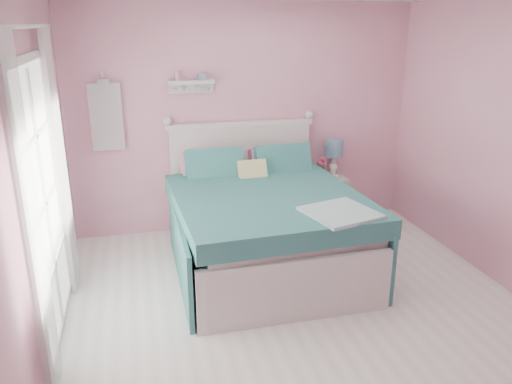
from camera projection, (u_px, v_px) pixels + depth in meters
name	position (u px, v px, depth m)	size (l,w,h in m)	color
floor	(306.00, 322.00, 4.15)	(4.50, 4.50, 0.00)	silver
room_shell	(314.00, 135.00, 3.64)	(4.50, 4.50, 4.50)	pink
bed	(263.00, 225.00, 5.05)	(1.83, 2.25, 1.28)	silver
nightstand	(327.00, 200.00, 6.14)	(0.41, 0.41, 0.59)	beige
table_lamp	(334.00, 151.00, 6.03)	(0.22, 0.22, 0.44)	white
vase	(322.00, 171.00, 6.04)	(0.13, 0.13, 0.14)	white
teacup	(329.00, 176.00, 5.93)	(0.10, 0.10, 0.08)	#D28D9A
roses	(322.00, 162.00, 6.00)	(0.14, 0.11, 0.12)	#C64371
wall_shelf	(191.00, 83.00, 5.46)	(0.50, 0.15, 0.25)	silver
hanging_dress	(106.00, 117.00, 5.35)	(0.34, 0.03, 0.72)	white
french_door	(44.00, 205.00, 3.72)	(0.04, 1.32, 2.16)	silver
curtain_near	(32.00, 229.00, 3.02)	(0.04, 0.40, 2.32)	white
curtain_far	(61.00, 165.00, 4.38)	(0.04, 0.40, 2.32)	white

